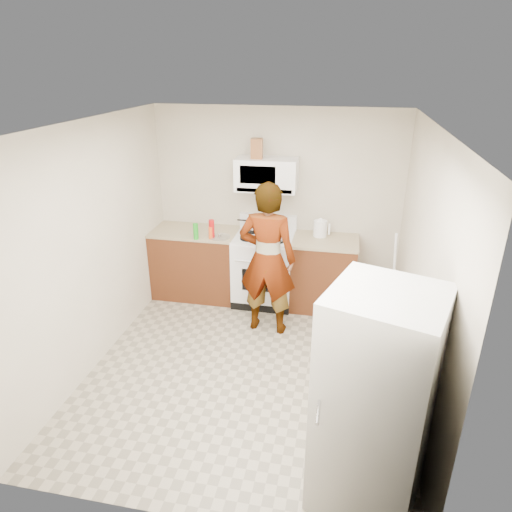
% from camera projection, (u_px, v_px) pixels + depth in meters
% --- Properties ---
extents(floor, '(3.60, 3.60, 0.00)m').
position_uv_depth(floor, '(248.00, 367.00, 4.85)').
color(floor, gray).
rests_on(floor, ground).
extents(back_wall, '(3.20, 0.02, 2.50)m').
position_uv_depth(back_wall, '(276.00, 206.00, 5.97)').
color(back_wall, beige).
rests_on(back_wall, floor).
extents(right_wall, '(0.02, 3.60, 2.50)m').
position_uv_depth(right_wall, '(421.00, 273.00, 4.07)').
color(right_wall, beige).
rests_on(right_wall, floor).
extents(cabinet_left, '(1.12, 0.62, 0.90)m').
position_uv_depth(cabinet_left, '(196.00, 264.00, 6.21)').
color(cabinet_left, '#582714').
rests_on(cabinet_left, floor).
extents(counter_left, '(1.14, 0.64, 0.03)m').
position_uv_depth(counter_left, '(195.00, 232.00, 6.02)').
color(counter_left, tan).
rests_on(counter_left, cabinet_left).
extents(cabinet_right, '(0.80, 0.62, 0.90)m').
position_uv_depth(cabinet_right, '(324.00, 275.00, 5.89)').
color(cabinet_right, '#582714').
rests_on(cabinet_right, floor).
extents(counter_right, '(0.82, 0.64, 0.03)m').
position_uv_depth(counter_right, '(326.00, 241.00, 5.71)').
color(counter_right, tan).
rests_on(counter_right, cabinet_right).
extents(gas_range, '(0.76, 0.65, 1.13)m').
position_uv_depth(gas_range, '(264.00, 267.00, 6.01)').
color(gas_range, white).
rests_on(gas_range, floor).
extents(microwave, '(0.76, 0.38, 0.40)m').
position_uv_depth(microwave, '(267.00, 174.00, 5.65)').
color(microwave, white).
rests_on(microwave, back_wall).
extents(person, '(0.69, 0.48, 1.82)m').
position_uv_depth(person, '(267.00, 259.00, 5.20)').
color(person, tan).
rests_on(person, floor).
extents(fridge, '(0.89, 0.89, 1.70)m').
position_uv_depth(fridge, '(375.00, 404.00, 3.10)').
color(fridge, silver).
rests_on(fridge, floor).
extents(kettle, '(0.22, 0.22, 0.21)m').
position_uv_depth(kettle, '(320.00, 228.00, 5.78)').
color(kettle, white).
rests_on(kettle, counter_right).
extents(jug, '(0.15, 0.15, 0.24)m').
position_uv_depth(jug, '(257.00, 148.00, 5.51)').
color(jug, brown).
rests_on(jug, microwave).
extents(saucepan, '(0.28, 0.28, 0.13)m').
position_uv_depth(saucepan, '(257.00, 224.00, 5.98)').
color(saucepan, '#BCBCC1').
rests_on(saucepan, gas_range).
extents(tray, '(0.27, 0.19, 0.05)m').
position_uv_depth(tray, '(273.00, 239.00, 5.68)').
color(tray, white).
rests_on(tray, gas_range).
extents(bottle_spray, '(0.08, 0.08, 0.24)m').
position_uv_depth(bottle_spray, '(212.00, 229.00, 5.72)').
color(bottle_spray, '#B80D10').
rests_on(bottle_spray, counter_left).
extents(bottle_hot_sauce, '(0.06, 0.06, 0.15)m').
position_uv_depth(bottle_hot_sauce, '(211.00, 233.00, 5.72)').
color(bottle_hot_sauce, '#F3521B').
rests_on(bottle_hot_sauce, counter_left).
extents(bottle_green_cap, '(0.07, 0.07, 0.20)m').
position_uv_depth(bottle_green_cap, '(196.00, 231.00, 5.69)').
color(bottle_green_cap, '#1C9A1C').
rests_on(bottle_green_cap, counter_left).
extents(pot_lid, '(0.32, 0.32, 0.01)m').
position_uv_depth(pot_lid, '(220.00, 237.00, 5.78)').
color(pot_lid, silver).
rests_on(pot_lid, counter_left).
extents(broom, '(0.14, 0.27, 1.26)m').
position_uv_depth(broom, '(393.00, 282.00, 5.29)').
color(broom, white).
rests_on(broom, floor).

